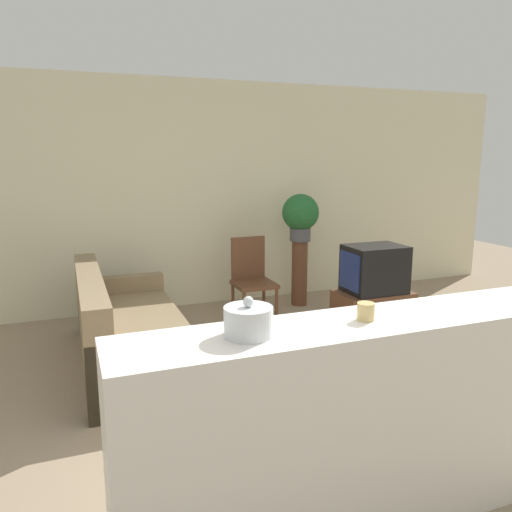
{
  "coord_description": "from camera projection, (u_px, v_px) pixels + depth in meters",
  "views": [
    {
      "loc": [
        -1.35,
        -2.47,
        1.82
      ],
      "look_at": [
        0.37,
        2.02,
        0.85
      ],
      "focal_mm": 35.0,
      "sensor_mm": 36.0,
      "label": 1
    }
  ],
  "objects": [
    {
      "name": "plant_stand",
      "position": [
        299.0,
        273.0,
        6.14
      ],
      "size": [
        0.19,
        0.19,
        0.8
      ],
      "color": "brown",
      "rests_on": "ground_plane"
    },
    {
      "name": "wall_back",
      "position": [
        185.0,
        196.0,
        5.97
      ],
      "size": [
        9.0,
        0.06,
        2.7
      ],
      "color": "beige",
      "rests_on": "ground_plane"
    },
    {
      "name": "television",
      "position": [
        374.0,
        269.0,
        5.17
      ],
      "size": [
        0.61,
        0.44,
        0.49
      ],
      "color": "black",
      "rests_on": "tv_stand"
    },
    {
      "name": "candle_jar",
      "position": [
        366.0,
        311.0,
        2.35
      ],
      "size": [
        0.08,
        0.08,
        0.08
      ],
      "color": "tan",
      "rests_on": "foreground_counter"
    },
    {
      "name": "decorative_bowl",
      "position": [
        248.0,
        321.0,
        2.14
      ],
      "size": [
        0.21,
        0.21,
        0.18
      ],
      "color": "silver",
      "rests_on": "foreground_counter"
    },
    {
      "name": "ground_plane",
      "position": [
        317.0,
        454.0,
        3.1
      ],
      "size": [
        14.0,
        14.0,
        0.0
      ],
      "primitive_type": "plane",
      "color": "gray"
    },
    {
      "name": "wooden_chair",
      "position": [
        252.0,
        276.0,
        5.59
      ],
      "size": [
        0.44,
        0.44,
        0.92
      ],
      "color": "brown",
      "rests_on": "ground_plane"
    },
    {
      "name": "potted_plant",
      "position": [
        300.0,
        215.0,
        6.0
      ],
      "size": [
        0.44,
        0.44,
        0.57
      ],
      "color": "#4C4C51",
      "rests_on": "plant_stand"
    },
    {
      "name": "couch",
      "position": [
        127.0,
        333.0,
        4.4
      ],
      "size": [
        0.88,
        2.04,
        0.83
      ],
      "color": "#847051",
      "rests_on": "ground_plane"
    },
    {
      "name": "foreground_counter",
      "position": [
        371.0,
        419.0,
        2.49
      ],
      "size": [
        2.55,
        0.44,
        1.06
      ],
      "color": "white",
      "rests_on": "ground_plane"
    },
    {
      "name": "tv_stand",
      "position": [
        373.0,
        311.0,
        5.26
      ],
      "size": [
        0.78,
        0.47,
        0.42
      ],
      "color": "brown",
      "rests_on": "ground_plane"
    }
  ]
}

